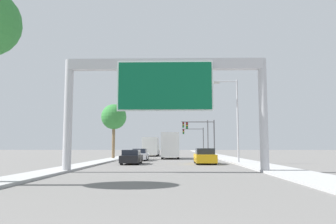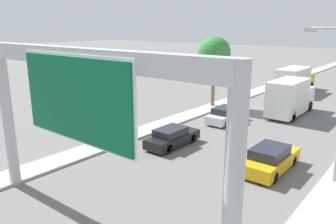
{
  "view_description": "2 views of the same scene",
  "coord_description": "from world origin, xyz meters",
  "px_view_note": "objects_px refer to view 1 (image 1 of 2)",
  "views": [
    {
      "loc": [
        0.68,
        -3.47,
        1.69
      ],
      "look_at": [
        0.0,
        26.51,
        4.83
      ],
      "focal_mm": 35.0,
      "sensor_mm": 36.0,
      "label": 1
    },
    {
      "loc": [
        10.13,
        10.7,
        8.25
      ],
      "look_at": [
        -1.56,
        25.03,
        3.39
      ],
      "focal_mm": 35.0,
      "sensor_mm": 36.0,
      "label": 2
    }
  ],
  "objects_px": {
    "traffic_light_mid_block": "(199,131)",
    "traffic_light_far_intersection": "(196,136)",
    "palm_tree_background": "(114,117)",
    "traffic_light_near_intersection": "(204,132)",
    "car_near_right": "(205,157)",
    "street_lamp_right": "(235,114)",
    "car_far_right": "(140,155)",
    "sign_gantry": "(165,87)",
    "truck_box_primary": "(151,147)",
    "car_mid_center": "(132,157)",
    "truck_box_secondary": "(170,146)"
  },
  "relations": [
    {
      "from": "truck_box_secondary",
      "to": "car_near_right",
      "type": "bearing_deg",
      "value": -74.99
    },
    {
      "from": "car_far_right",
      "to": "traffic_light_near_intersection",
      "type": "xyz_separation_m",
      "value": [
        8.69,
        12.55,
        3.29
      ]
    },
    {
      "from": "car_near_right",
      "to": "car_mid_center",
      "type": "relative_size",
      "value": 1.08
    },
    {
      "from": "traffic_light_far_intersection",
      "to": "car_near_right",
      "type": "bearing_deg",
      "value": -92.39
    },
    {
      "from": "traffic_light_near_intersection",
      "to": "street_lamp_right",
      "type": "xyz_separation_m",
      "value": [
        1.36,
        -19.05,
        0.94
      ]
    },
    {
      "from": "palm_tree_background",
      "to": "street_lamp_right",
      "type": "relative_size",
      "value": 0.88
    },
    {
      "from": "sign_gantry",
      "to": "car_mid_center",
      "type": "relative_size",
      "value": 3.05
    },
    {
      "from": "car_near_right",
      "to": "palm_tree_background",
      "type": "bearing_deg",
      "value": 133.94
    },
    {
      "from": "car_far_right",
      "to": "traffic_light_far_intersection",
      "type": "xyz_separation_m",
      "value": [
        8.66,
        32.55,
        3.26
      ]
    },
    {
      "from": "truck_box_primary",
      "to": "traffic_light_near_intersection",
      "type": "xyz_separation_m",
      "value": [
        8.69,
        -5.17,
        2.34
      ]
    },
    {
      "from": "sign_gantry",
      "to": "street_lamp_right",
      "type": "relative_size",
      "value": 1.62
    },
    {
      "from": "car_mid_center",
      "to": "traffic_light_near_intersection",
      "type": "height_order",
      "value": "traffic_light_near_intersection"
    },
    {
      "from": "car_near_right",
      "to": "sign_gantry",
      "type": "bearing_deg",
      "value": -108.54
    },
    {
      "from": "traffic_light_near_intersection",
      "to": "traffic_light_mid_block",
      "type": "xyz_separation_m",
      "value": [
        -0.02,
        10.0,
        0.51
      ]
    },
    {
      "from": "car_far_right",
      "to": "truck_box_primary",
      "type": "bearing_deg",
      "value": 90.0
    },
    {
      "from": "car_near_right",
      "to": "car_far_right",
      "type": "bearing_deg",
      "value": 134.53
    },
    {
      "from": "palm_tree_background",
      "to": "street_lamp_right",
      "type": "height_order",
      "value": "street_lamp_right"
    },
    {
      "from": "truck_box_primary",
      "to": "car_near_right",
      "type": "bearing_deg",
      "value": -74.26
    },
    {
      "from": "traffic_light_far_intersection",
      "to": "street_lamp_right",
      "type": "xyz_separation_m",
      "value": [
        1.39,
        -39.05,
        0.98
      ]
    },
    {
      "from": "street_lamp_right",
      "to": "car_far_right",
      "type": "bearing_deg",
      "value": 147.14
    },
    {
      "from": "sign_gantry",
      "to": "traffic_light_far_intersection",
      "type": "distance_m",
      "value": 50.4
    },
    {
      "from": "sign_gantry",
      "to": "truck_box_primary",
      "type": "xyz_separation_m",
      "value": [
        -3.5,
        35.27,
        -3.98
      ]
    },
    {
      "from": "truck_box_primary",
      "to": "traffic_light_mid_block",
      "type": "xyz_separation_m",
      "value": [
        8.67,
        4.83,
        2.86
      ]
    },
    {
      "from": "truck_box_primary",
      "to": "street_lamp_right",
      "type": "relative_size",
      "value": 1.01
    },
    {
      "from": "traffic_light_near_intersection",
      "to": "traffic_light_mid_block",
      "type": "distance_m",
      "value": 10.01
    },
    {
      "from": "car_near_right",
      "to": "truck_box_secondary",
      "type": "relative_size",
      "value": 0.65
    },
    {
      "from": "truck_box_secondary",
      "to": "palm_tree_background",
      "type": "height_order",
      "value": "palm_tree_background"
    },
    {
      "from": "car_near_right",
      "to": "street_lamp_right",
      "type": "bearing_deg",
      "value": 11.53
    },
    {
      "from": "car_mid_center",
      "to": "truck_box_primary",
      "type": "xyz_separation_m",
      "value": [
        0.0,
        25.3,
        0.97
      ]
    },
    {
      "from": "truck_box_secondary",
      "to": "traffic_light_far_intersection",
      "type": "height_order",
      "value": "traffic_light_far_intersection"
    },
    {
      "from": "car_far_right",
      "to": "car_near_right",
      "type": "height_order",
      "value": "car_near_right"
    },
    {
      "from": "truck_box_primary",
      "to": "palm_tree_background",
      "type": "xyz_separation_m",
      "value": [
        -4.02,
        -13.4,
        3.93
      ]
    },
    {
      "from": "truck_box_primary",
      "to": "traffic_light_far_intersection",
      "type": "bearing_deg",
      "value": 59.72
    },
    {
      "from": "car_near_right",
      "to": "traffic_light_far_intersection",
      "type": "distance_m",
      "value": 39.83
    },
    {
      "from": "truck_box_secondary",
      "to": "traffic_light_near_intersection",
      "type": "bearing_deg",
      "value": 51.86
    },
    {
      "from": "car_near_right",
      "to": "traffic_light_far_intersection",
      "type": "xyz_separation_m",
      "value": [
        1.66,
        39.67,
        3.22
      ]
    },
    {
      "from": "traffic_light_mid_block",
      "to": "street_lamp_right",
      "type": "height_order",
      "value": "street_lamp_right"
    },
    {
      "from": "traffic_light_mid_block",
      "to": "traffic_light_far_intersection",
      "type": "distance_m",
      "value": 10.01
    },
    {
      "from": "traffic_light_mid_block",
      "to": "palm_tree_background",
      "type": "height_order",
      "value": "palm_tree_background"
    },
    {
      "from": "traffic_light_far_intersection",
      "to": "car_mid_center",
      "type": "bearing_deg",
      "value": -102.18
    },
    {
      "from": "traffic_light_mid_block",
      "to": "traffic_light_far_intersection",
      "type": "bearing_deg",
      "value": 90.09
    },
    {
      "from": "car_mid_center",
      "to": "palm_tree_background",
      "type": "distance_m",
      "value": 13.48
    },
    {
      "from": "sign_gantry",
      "to": "traffic_light_mid_block",
      "type": "xyz_separation_m",
      "value": [
        5.17,
        40.1,
        -1.12
      ]
    },
    {
      "from": "car_far_right",
      "to": "traffic_light_far_intersection",
      "type": "height_order",
      "value": "traffic_light_far_intersection"
    },
    {
      "from": "truck_box_primary",
      "to": "traffic_light_near_intersection",
      "type": "bearing_deg",
      "value": -30.74
    },
    {
      "from": "sign_gantry",
      "to": "traffic_light_near_intersection",
      "type": "bearing_deg",
      "value": 80.21
    },
    {
      "from": "car_near_right",
      "to": "traffic_light_far_intersection",
      "type": "height_order",
      "value": "traffic_light_far_intersection"
    },
    {
      "from": "car_far_right",
      "to": "car_mid_center",
      "type": "height_order",
      "value": "car_far_right"
    },
    {
      "from": "traffic_light_far_intersection",
      "to": "truck_box_primary",
      "type": "bearing_deg",
      "value": -120.28
    },
    {
      "from": "palm_tree_background",
      "to": "traffic_light_near_intersection",
      "type": "bearing_deg",
      "value": 32.93
    }
  ]
}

